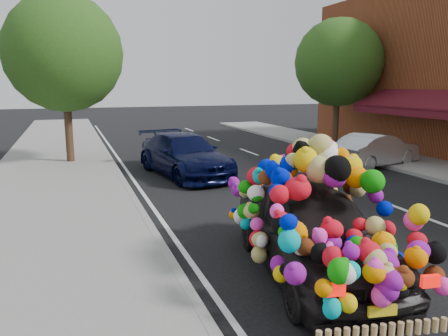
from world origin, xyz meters
The scene contains 9 objects.
ground centered at (0.00, 0.00, 0.00)m, with size 100.00×100.00×0.00m, color black.
sidewalk centered at (-4.30, 0.00, 0.06)m, with size 4.00×60.00×0.12m, color gray.
kerb centered at (-2.35, 0.00, 0.07)m, with size 0.15×60.00×0.13m, color gray.
lane_markings centered at (3.60, 0.00, 0.01)m, with size 6.00×50.00×0.01m, color silver, non-canonical shape.
tree_near_sidewalk centered at (-3.80, 9.50, 4.02)m, with size 4.20×4.20×6.13m.
tree_far_b centered at (8.00, 10.00, 3.89)m, with size 4.00×4.00×5.90m.
plush_art_car centered at (-0.31, -1.84, 1.05)m, with size 2.71×4.63×2.07m.
navy_sedan centered at (-0.29, 6.14, 0.67)m, with size 1.88×4.63×1.34m, color black.
silver_hatchback centered at (6.59, 5.30, 0.61)m, with size 1.29×3.69×1.21m, color #B4B7BB.
Camera 1 is at (-3.79, -7.51, 2.95)m, focal length 35.00 mm.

